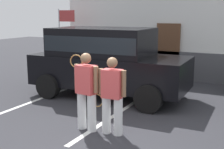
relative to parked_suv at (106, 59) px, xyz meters
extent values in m
plane|color=#2D2D33|center=(1.29, -2.81, -1.15)|extent=(40.00, 40.00, 0.00)
cube|color=silver|center=(-1.58, -1.31, -1.14)|extent=(0.12, 4.40, 0.01)
cube|color=silver|center=(1.03, -1.31, -1.14)|extent=(0.12, 4.40, 0.01)
cube|color=white|center=(1.29, 3.46, 0.38)|extent=(9.72, 0.30, 3.05)
cube|color=#4C4C51|center=(1.29, 3.26, -0.61)|extent=(8.17, 0.10, 1.07)
cube|color=brown|center=(0.89, 3.24, -0.10)|extent=(0.90, 0.06, 2.10)
cube|color=black|center=(0.11, 0.00, -0.35)|extent=(4.66, 2.04, 0.90)
cube|color=black|center=(-0.14, 0.00, 0.50)|extent=(2.95, 1.85, 0.80)
cube|color=black|center=(-0.14, 0.00, 0.48)|extent=(2.90, 1.87, 0.44)
cylinder|color=black|center=(1.63, 1.00, -0.79)|extent=(0.73, 0.28, 0.72)
cylinder|color=black|center=(1.69, -0.90, -0.79)|extent=(0.73, 0.28, 0.72)
cylinder|color=black|center=(-1.47, 0.90, -0.79)|extent=(0.73, 0.28, 0.72)
cylinder|color=black|center=(-1.41, -0.99, -0.79)|extent=(0.73, 0.28, 0.72)
cylinder|color=white|center=(1.06, -2.61, -0.74)|extent=(0.19, 0.19, 0.81)
cylinder|color=white|center=(0.78, -2.58, -0.74)|extent=(0.19, 0.19, 0.81)
cube|color=#E04C4C|center=(0.92, -2.59, -0.03)|extent=(0.44, 0.31, 0.60)
sphere|color=#8C6647|center=(0.92, -2.59, 0.41)|extent=(0.22, 0.22, 0.22)
cylinder|color=#8C6647|center=(1.18, -2.63, -0.01)|extent=(0.10, 0.10, 0.55)
cylinder|color=#8C6647|center=(0.66, -2.56, -0.01)|extent=(0.10, 0.10, 0.55)
torus|color=olive|center=(0.62, -2.50, 0.32)|extent=(0.29, 0.07, 0.29)
cylinder|color=olive|center=(0.62, -2.50, 0.08)|extent=(0.03, 0.03, 0.20)
cylinder|color=white|center=(1.64, -2.54, -0.75)|extent=(0.18, 0.18, 0.78)
cylinder|color=white|center=(1.38, -2.56, -0.75)|extent=(0.18, 0.18, 0.78)
cube|color=#E04C4C|center=(1.51, -2.55, -0.07)|extent=(0.41, 0.27, 0.58)
sphere|color=#8C6647|center=(1.51, -2.55, 0.36)|extent=(0.22, 0.22, 0.22)
cylinder|color=#8C6647|center=(1.76, -2.54, -0.05)|extent=(0.10, 0.10, 0.53)
cylinder|color=#8C6647|center=(1.26, -2.56, -0.05)|extent=(0.10, 0.10, 0.53)
torus|color=olive|center=(1.13, -2.52, -0.48)|extent=(0.37, 0.04, 0.37)
cylinder|color=olive|center=(1.13, -2.52, -0.25)|extent=(0.03, 0.03, 0.20)
cylinder|color=silver|center=(-3.48, 2.39, 0.17)|extent=(0.05, 0.05, 2.64)
cube|color=#B23838|center=(-3.08, 2.39, 1.22)|extent=(0.75, 0.05, 0.45)
camera|label=1|loc=(4.25, -7.87, 1.33)|focal=48.79mm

